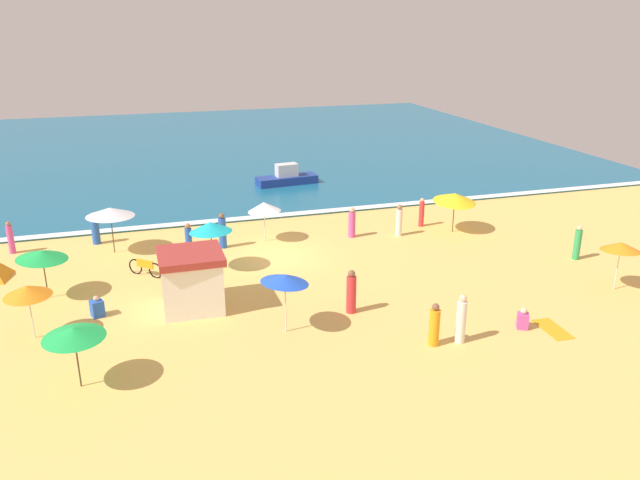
# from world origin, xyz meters

# --- Properties ---
(ground_plane) EXTENTS (60.00, 60.00, 0.00)m
(ground_plane) POSITION_xyz_m (0.00, 0.00, 0.00)
(ground_plane) COLOR #EDBC60
(ocean_water) EXTENTS (60.00, 44.00, 0.10)m
(ocean_water) POSITION_xyz_m (0.00, 28.00, 0.05)
(ocean_water) COLOR #196084
(ocean_water) RESTS_ON ground_plane
(wave_breaker_foam) EXTENTS (57.00, 0.70, 0.01)m
(wave_breaker_foam) POSITION_xyz_m (0.00, 6.30, 0.10)
(wave_breaker_foam) COLOR white
(wave_breaker_foam) RESTS_ON ocean_water
(lifeguard_cabana) EXTENTS (2.43, 2.40, 2.31)m
(lifeguard_cabana) POSITION_xyz_m (-4.40, -4.29, 1.18)
(lifeguard_cabana) COLOR white
(lifeguard_cabana) RESTS_ON ground_plane
(beach_umbrella_0) EXTENTS (2.06, 2.07, 2.14)m
(beach_umbrella_0) POSITION_xyz_m (12.62, -7.68, 1.90)
(beach_umbrella_0) COLOR silver
(beach_umbrella_0) RESTS_ON ground_plane
(beach_umbrella_1) EXTENTS (2.64, 2.65, 2.31)m
(beach_umbrella_1) POSITION_xyz_m (-3.15, -0.63, 2.05)
(beach_umbrella_1) COLOR #4C3823
(beach_umbrella_1) RESTS_ON ground_plane
(beach_umbrella_2) EXTENTS (2.58, 2.61, 2.22)m
(beach_umbrella_2) POSITION_xyz_m (9.77, 1.01, 1.88)
(beach_umbrella_2) COLOR #4C3823
(beach_umbrella_2) RESTS_ON ground_plane
(beach_umbrella_3) EXTENTS (2.06, 2.04, 2.33)m
(beach_umbrella_3) POSITION_xyz_m (-1.43, -7.27, 2.07)
(beach_umbrella_3) COLOR silver
(beach_umbrella_3) RESTS_ON ground_plane
(beach_umbrella_4) EXTENTS (2.34, 2.35, 2.03)m
(beach_umbrella_4) POSITION_xyz_m (-8.35, -8.89, 1.84)
(beach_umbrella_4) COLOR #4C3823
(beach_umbrella_4) RESTS_ON ground_plane
(beach_umbrella_5) EXTENTS (3.01, 3.01, 2.28)m
(beach_umbrella_5) POSITION_xyz_m (-7.39, 3.04, 2.04)
(beach_umbrella_5) COLOR #4C3823
(beach_umbrella_5) RESTS_ON ground_plane
(beach_umbrella_6) EXTENTS (2.02, 2.03, 2.03)m
(beach_umbrella_6) POSITION_xyz_m (-10.08, -5.10, 1.82)
(beach_umbrella_6) COLOR silver
(beach_umbrella_6) RESTS_ON ground_plane
(beach_umbrella_7) EXTENTS (2.37, 2.35, 2.12)m
(beach_umbrella_7) POSITION_xyz_m (-9.96, -1.61, 1.85)
(beach_umbrella_7) COLOR #4C3823
(beach_umbrella_7) RESTS_ON ground_plane
(beach_umbrella_8) EXTENTS (2.16, 2.14, 2.09)m
(beach_umbrella_8) POSITION_xyz_m (-0.07, 2.49, 1.81)
(beach_umbrella_8) COLOR silver
(beach_umbrella_8) RESTS_ON ground_plane
(parked_bicycle) EXTENTS (1.39, 1.26, 0.76)m
(parked_bicycle) POSITION_xyz_m (-6.06, -0.41, 0.38)
(parked_bicycle) COLOR black
(parked_bicycle) RESTS_ON ground_plane
(beachgoer_0) EXTENTS (0.57, 0.57, 0.84)m
(beachgoer_0) POSITION_xyz_m (-7.98, -3.97, 0.35)
(beachgoer_0) COLOR blue
(beachgoer_0) RESTS_ON ground_plane
(beachgoer_1) EXTENTS (0.46, 0.46, 1.81)m
(beachgoer_1) POSITION_xyz_m (4.20, -9.81, 0.86)
(beachgoer_1) COLOR white
(beachgoer_1) RESTS_ON ground_plane
(beachgoer_2) EXTENTS (0.52, 0.52, 0.82)m
(beachgoer_2) POSITION_xyz_m (6.90, -9.56, 0.35)
(beachgoer_2) COLOR #D84CA5
(beachgoer_2) RESTS_ON ground_plane
(beachgoer_3) EXTENTS (0.48, 0.48, 1.68)m
(beachgoer_3) POSITION_xyz_m (6.79, 1.30, 0.80)
(beachgoer_3) COLOR white
(beachgoer_3) RESTS_ON ground_plane
(beachgoer_4) EXTENTS (0.46, 0.46, 1.55)m
(beachgoer_4) POSITION_xyz_m (-3.94, 1.73, 0.74)
(beachgoer_4) COLOR blue
(beachgoer_4) RESTS_ON ground_plane
(beachgoer_5) EXTENTS (0.44, 0.44, 1.75)m
(beachgoer_5) POSITION_xyz_m (1.35, -6.48, 0.82)
(beachgoer_5) COLOR red
(beachgoer_5) RESTS_ON ground_plane
(beachgoer_6) EXTENTS (0.44, 0.44, 1.58)m
(beachgoer_6) POSITION_xyz_m (3.22, -9.73, 0.73)
(beachgoer_6) COLOR orange
(beachgoer_6) RESTS_ON ground_plane
(beachgoer_7) EXTENTS (0.34, 0.34, 1.60)m
(beachgoer_7) POSITION_xyz_m (-12.09, 4.38, 0.76)
(beachgoer_7) COLOR #D84CA5
(beachgoer_7) RESTS_ON ground_plane
(beachgoer_8) EXTENTS (0.50, 0.50, 1.77)m
(beachgoer_8) POSITION_xyz_m (-2.26, 2.17, 0.83)
(beachgoer_8) COLOR blue
(beachgoer_8) RESTS_ON ground_plane
(beachgoer_9) EXTENTS (0.51, 0.51, 1.59)m
(beachgoer_9) POSITION_xyz_m (4.37, 1.80, 0.75)
(beachgoer_9) COLOR #D84CA5
(beachgoer_9) RESTS_ON ground_plane
(beachgoer_10) EXTENTS (0.40, 0.40, 1.65)m
(beachgoer_10) POSITION_xyz_m (13.37, -4.29, 0.78)
(beachgoer_10) COLOR green
(beachgoer_10) RESTS_ON ground_plane
(beachgoer_11) EXTENTS (0.39, 0.39, 1.59)m
(beachgoer_11) POSITION_xyz_m (8.59, 2.37, 0.76)
(beachgoer_11) COLOR red
(beachgoer_11) RESTS_ON ground_plane
(beachgoer_12) EXTENTS (0.54, 0.54, 1.63)m
(beachgoer_12) POSITION_xyz_m (-8.25, 4.60, 0.75)
(beachgoer_12) COLOR blue
(beachgoer_12) RESTS_ON ground_plane
(beach_towel_1) EXTENTS (0.84, 1.71, 0.01)m
(beach_towel_1) POSITION_xyz_m (7.91, -9.98, 0.01)
(beach_towel_1) COLOR orange
(beach_towel_1) RESTS_ON ground_plane
(small_boat_0) EXTENTS (4.20, 1.75, 1.38)m
(small_boat_0) POSITION_xyz_m (3.76, 13.07, 0.54)
(small_boat_0) COLOR navy
(small_boat_0) RESTS_ON ocean_water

